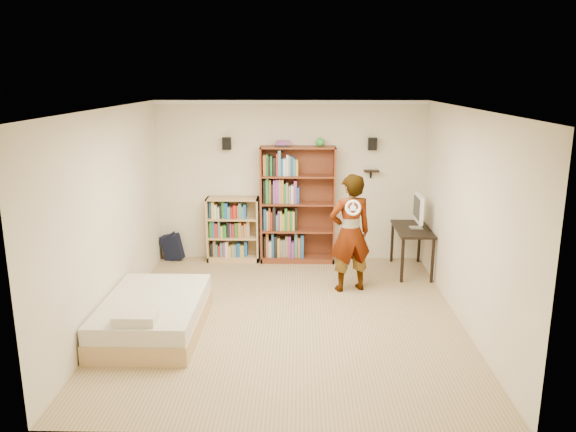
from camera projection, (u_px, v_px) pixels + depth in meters
name	position (u px, v px, depth m)	size (l,w,h in m)	color
ground	(287.00, 317.00, 7.39)	(4.50, 5.00, 0.01)	tan
room_shell	(287.00, 185.00, 6.96)	(4.52, 5.02, 2.71)	white
crown_molding	(287.00, 111.00, 6.74)	(4.50, 5.00, 0.06)	white
speaker_left	(227.00, 144.00, 9.25)	(0.14, 0.12, 0.20)	black
speaker_right	(372.00, 144.00, 9.20)	(0.14, 0.12, 0.20)	black
wall_shelf	(371.00, 171.00, 9.32)	(0.25, 0.16, 0.03)	black
tall_bookshelf	(298.00, 205.00, 9.40)	(1.24, 0.36, 1.97)	brown
low_bookshelf	(233.00, 229.00, 9.54)	(0.88, 0.33, 1.10)	tan
computer_desk	(411.00, 250.00, 9.02)	(0.54, 1.07, 0.73)	black
imac	(417.00, 211.00, 8.85)	(0.11, 0.55, 0.55)	white
daybed	(153.00, 311.00, 6.92)	(1.18, 1.82, 0.54)	silver
person	(350.00, 233.00, 8.12)	(0.64, 0.42, 1.74)	black
wii_wheel	(353.00, 208.00, 7.70)	(0.22, 0.22, 0.04)	white
navy_bag	(172.00, 247.00, 9.64)	(0.34, 0.22, 0.46)	black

